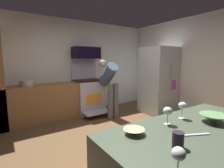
{
  "coord_description": "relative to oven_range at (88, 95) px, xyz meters",
  "views": [
    {
      "loc": [
        -1.63,
        -2.25,
        1.49
      ],
      "look_at": [
        0.06,
        0.3,
        1.05
      ],
      "focal_mm": 26.57,
      "sensor_mm": 36.0,
      "label": 1
    }
  ],
  "objects": [
    {
      "name": "refrigerator",
      "position": [
        1.67,
        -1.07,
        0.41
      ],
      "size": [
        0.86,
        0.8,
        1.85
      ],
      "color": "#B2BEBA",
      "rests_on": "ground"
    },
    {
      "name": "mixing_bowl_small",
      "position": [
        -1.14,
        -3.26,
        0.41
      ],
      "size": [
        0.17,
        0.17,
        0.04
      ],
      "primitive_type": "cone",
      "rotation": [
        3.14,
        0.0,
        0.0
      ],
      "color": "#E1C879",
      "rests_on": "counter_island"
    },
    {
      "name": "wine_glass_far",
      "position": [
        -0.76,
        -3.28,
        0.51
      ],
      "size": [
        0.08,
        0.08,
        0.17
      ],
      "color": "silver",
      "rests_on": "counter_island"
    },
    {
      "name": "knife_chef",
      "position": [
        -0.75,
        -3.55,
        0.39
      ],
      "size": [
        0.24,
        0.13,
        0.01
      ],
      "primitive_type": "cube",
      "rotation": [
        0.0,
        0.0,
        5.84
      ],
      "color": "#B7BABF",
      "rests_on": "counter_island"
    },
    {
      "name": "oven_range",
      "position": [
        0.0,
        0.0,
        0.0
      ],
      "size": [
        0.76,
        0.99,
        1.54
      ],
      "color": "#B8B3BF",
      "rests_on": "ground"
    },
    {
      "name": "stock_pot",
      "position": [
        -1.55,
        0.01,
        0.46
      ],
      "size": [
        0.29,
        0.29,
        0.14
      ],
      "primitive_type": "cylinder",
      "color": "#BEB2B8",
      "rests_on": "lower_cabinet_run"
    },
    {
      "name": "wall_back",
      "position": [
        -0.36,
        0.37,
        0.79
      ],
      "size": [
        5.2,
        0.12,
        2.6
      ],
      "primitive_type": "cube",
      "color": "silver",
      "rests_on": "ground"
    },
    {
      "name": "person_cook",
      "position": [
        0.32,
        -0.61,
        0.4
      ],
      "size": [
        0.31,
        0.71,
        1.51
      ],
      "color": "#5E5E5E",
      "rests_on": "ground"
    },
    {
      "name": "microwave",
      "position": [
        0.0,
        0.09,
        1.18
      ],
      "size": [
        0.74,
        0.38,
        0.32
      ],
      "primitive_type": "cube",
      "color": "black",
      "rests_on": "oven_range"
    },
    {
      "name": "wall_right",
      "position": [
        2.18,
        -1.97,
        0.79
      ],
      "size": [
        0.12,
        4.8,
        2.6
      ],
      "primitive_type": "cube",
      "color": "silver",
      "rests_on": "ground"
    },
    {
      "name": "mug_coffee",
      "position": [
        -1.03,
        -3.58,
        0.44
      ],
      "size": [
        0.08,
        0.08,
        0.11
      ],
      "primitive_type": "cylinder",
      "color": "#261A28",
      "rests_on": "counter_island"
    },
    {
      "name": "wine_glass_mid",
      "position": [
        -1.28,
        -3.76,
        0.5
      ],
      "size": [
        0.07,
        0.07,
        0.16
      ],
      "color": "silver",
      "rests_on": "counter_island"
    },
    {
      "name": "mixing_bowl_large",
      "position": [
        -0.34,
        -3.49,
        0.43
      ],
      "size": [
        0.26,
        0.26,
        0.08
      ],
      "primitive_type": "cone",
      "rotation": [
        3.14,
        0.0,
        0.0
      ],
      "color": "#618F57",
      "rests_on": "counter_island"
    },
    {
      "name": "wine_glass_extra",
      "position": [
        -0.51,
        -3.26,
        0.52
      ],
      "size": [
        0.08,
        0.08,
        0.17
      ],
      "color": "silver",
      "rests_on": "counter_island"
    },
    {
      "name": "lower_cabinet_run",
      "position": [
        -1.26,
        0.01,
        -0.06
      ],
      "size": [
        2.4,
        0.6,
        0.9
      ],
      "primitive_type": "cube",
      "color": "#8E5E36",
      "rests_on": "ground"
    },
    {
      "name": "ground_plane",
      "position": [
        -0.36,
        -1.97,
        -0.52
      ],
      "size": [
        5.2,
        4.8,
        0.02
      ],
      "primitive_type": "cube",
      "color": "brown"
    }
  ]
}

